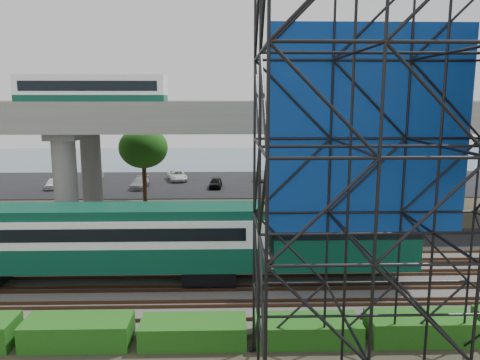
{
  "coord_description": "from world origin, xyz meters",
  "views": [
    {
      "loc": [
        2.54,
        -23.28,
        10.59
      ],
      "look_at": [
        3.3,
        6.0,
        5.41
      ],
      "focal_mm": 35.0,
      "sensor_mm": 36.0,
      "label": 1
    }
  ],
  "objects": [
    {
      "name": "ground",
      "position": [
        0.0,
        0.0,
        0.0
      ],
      "size": [
        140.0,
        140.0,
        0.0
      ],
      "primitive_type": "plane",
      "color": "#474233",
      "rests_on": "ground"
    },
    {
      "name": "ballast_bed",
      "position": [
        0.0,
        2.0,
        0.1
      ],
      "size": [
        90.0,
        12.0,
        0.2
      ],
      "primitive_type": "cube",
      "color": "slate",
      "rests_on": "ground"
    },
    {
      "name": "service_road",
      "position": [
        0.0,
        10.5,
        0.04
      ],
      "size": [
        90.0,
        5.0,
        0.08
      ],
      "primitive_type": "cube",
      "color": "black",
      "rests_on": "ground"
    },
    {
      "name": "parking_lot",
      "position": [
        0.0,
        34.0,
        0.04
      ],
      "size": [
        90.0,
        18.0,
        0.08
      ],
      "primitive_type": "cube",
      "color": "black",
      "rests_on": "ground"
    },
    {
      "name": "harbor_water",
      "position": [
        0.0,
        56.0,
        0.01
      ],
      "size": [
        140.0,
        40.0,
        0.03
      ],
      "primitive_type": "cube",
      "color": "#465E74",
      "rests_on": "ground"
    },
    {
      "name": "rail_tracks",
      "position": [
        0.0,
        2.0,
        0.28
      ],
      "size": [
        90.0,
        9.52,
        0.16
      ],
      "color": "#472D1E",
      "rests_on": "ballast_bed"
    },
    {
      "name": "commuter_train",
      "position": [
        -2.9,
        2.0,
        2.88
      ],
      "size": [
        29.3,
        3.06,
        4.3
      ],
      "color": "black",
      "rests_on": "rail_tracks"
    },
    {
      "name": "overpass",
      "position": [
        -0.63,
        16.0,
        8.21
      ],
      "size": [
        80.0,
        12.0,
        12.4
      ],
      "color": "#9E9B93",
      "rests_on": "ground"
    },
    {
      "name": "scaffold_tower",
      "position": [
        8.1,
        -7.98,
        7.47
      ],
      "size": [
        9.36,
        6.36,
        15.0
      ],
      "color": "black",
      "rests_on": "ground"
    },
    {
      "name": "hedge_strip",
      "position": [
        1.01,
        -4.3,
        0.56
      ],
      "size": [
        34.6,
        1.8,
        1.2
      ],
      "color": "#125112",
      "rests_on": "ground"
    },
    {
      "name": "trees",
      "position": [
        -4.67,
        16.17,
        5.57
      ],
      "size": [
        40.94,
        16.94,
        7.69
      ],
      "color": "#382314",
      "rests_on": "ground"
    },
    {
      "name": "parked_cars",
      "position": [
        0.81,
        33.85,
        0.71
      ],
      "size": [
        35.82,
        9.69,
        1.31
      ],
      "color": "white",
      "rests_on": "parking_lot"
    }
  ]
}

